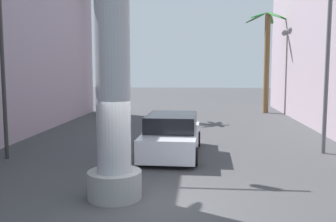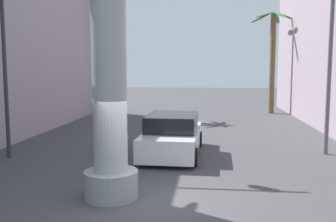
{
  "view_description": "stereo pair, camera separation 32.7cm",
  "coord_description": "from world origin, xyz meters",
  "px_view_note": "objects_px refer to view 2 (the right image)",
  "views": [
    {
      "loc": [
        1.12,
        -8.72,
        3.3
      ],
      "look_at": [
        0.0,
        4.26,
        1.8
      ],
      "focal_mm": 40.0,
      "sensor_mm": 36.0,
      "label": 1
    },
    {
      "loc": [
        1.44,
        -8.69,
        3.3
      ],
      "look_at": [
        0.0,
        4.26,
        1.8
      ],
      "focal_mm": 40.0,
      "sensor_mm": 36.0,
      "label": 2
    }
  ],
  "objects_px": {
    "neon_sign_pole": "(108,9)",
    "car_lead": "(172,136)",
    "traffic_light_mast": "(43,40)",
    "palm_tree_far_left": "(108,32)",
    "street_lamp": "(319,40)",
    "palm_tree_far_right": "(273,53)"
  },
  "relations": [
    {
      "from": "street_lamp",
      "to": "palm_tree_far_right",
      "type": "bearing_deg",
      "value": 87.95
    },
    {
      "from": "street_lamp",
      "to": "palm_tree_far_right",
      "type": "relative_size",
      "value": 0.96
    },
    {
      "from": "car_lead",
      "to": "palm_tree_far_left",
      "type": "distance_m",
      "value": 14.26
    },
    {
      "from": "palm_tree_far_right",
      "to": "neon_sign_pole",
      "type": "bearing_deg",
      "value": -110.14
    },
    {
      "from": "palm_tree_far_left",
      "to": "palm_tree_far_right",
      "type": "xyz_separation_m",
      "value": [
        11.63,
        2.06,
        -1.38
      ]
    },
    {
      "from": "neon_sign_pole",
      "to": "traffic_light_mast",
      "type": "relative_size",
      "value": 1.75
    },
    {
      "from": "neon_sign_pole",
      "to": "car_lead",
      "type": "relative_size",
      "value": 2.28
    },
    {
      "from": "car_lead",
      "to": "street_lamp",
      "type": "bearing_deg",
      "value": 7.64
    },
    {
      "from": "car_lead",
      "to": "palm_tree_far_right",
      "type": "height_order",
      "value": "palm_tree_far_right"
    },
    {
      "from": "street_lamp",
      "to": "palm_tree_far_right",
      "type": "distance_m",
      "value": 13.38
    },
    {
      "from": "neon_sign_pole",
      "to": "palm_tree_far_left",
      "type": "distance_m",
      "value": 17.65
    },
    {
      "from": "traffic_light_mast",
      "to": "car_lead",
      "type": "xyz_separation_m",
      "value": [
        4.48,
        1.17,
        -3.55
      ]
    },
    {
      "from": "neon_sign_pole",
      "to": "street_lamp",
      "type": "bearing_deg",
      "value": 41.08
    },
    {
      "from": "neon_sign_pole",
      "to": "palm_tree_far_left",
      "type": "height_order",
      "value": "neon_sign_pole"
    },
    {
      "from": "traffic_light_mast",
      "to": "palm_tree_far_right",
      "type": "xyz_separation_m",
      "value": [
        10.39,
        15.27,
        0.14
      ]
    },
    {
      "from": "neon_sign_pole",
      "to": "palm_tree_far_right",
      "type": "bearing_deg",
      "value": 69.86
    },
    {
      "from": "neon_sign_pole",
      "to": "palm_tree_far_right",
      "type": "relative_size",
      "value": 1.45
    },
    {
      "from": "palm_tree_far_right",
      "to": "traffic_light_mast",
      "type": "bearing_deg",
      "value": -124.24
    },
    {
      "from": "neon_sign_pole",
      "to": "car_lead",
      "type": "distance_m",
      "value": 6.44
    },
    {
      "from": "street_lamp",
      "to": "car_lead",
      "type": "bearing_deg",
      "value": -172.36
    },
    {
      "from": "neon_sign_pole",
      "to": "palm_tree_far_left",
      "type": "xyz_separation_m",
      "value": [
        -4.65,
        16.99,
        1.09
      ]
    },
    {
      "from": "traffic_light_mast",
      "to": "car_lead",
      "type": "bearing_deg",
      "value": 14.62
    }
  ]
}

